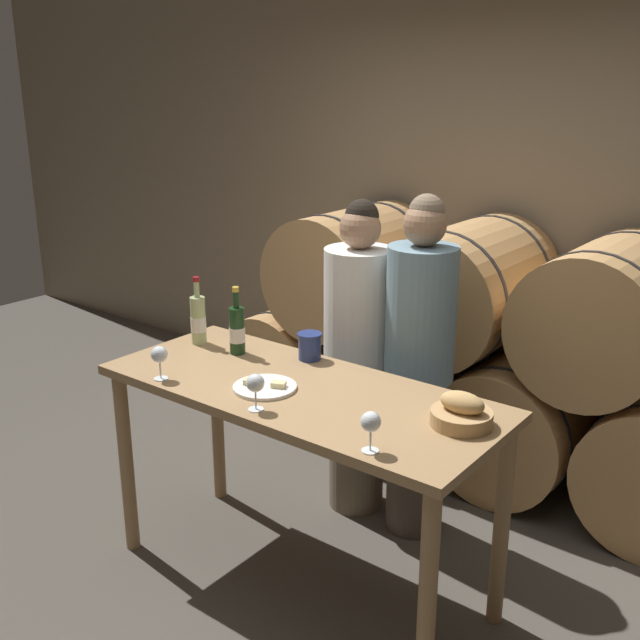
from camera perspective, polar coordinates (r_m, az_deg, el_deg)
name	(u,v)px	position (r m, az deg, el deg)	size (l,w,h in m)	color
ground_plane	(301,580)	(3.52, -1.48, -19.19)	(10.00, 10.00, 0.00)	#4C473F
stone_wall_back	(518,173)	(4.59, 14.85, 10.79)	(10.00, 0.12, 3.20)	#7F705B
barrel_stack	(463,353)	(4.31, 10.85, -2.49)	(3.05, 0.89, 1.39)	tan
tasting_table	(299,416)	(3.10, -1.60, -7.31)	(1.70, 0.70, 0.93)	#99754C
person_left	(358,359)	(3.69, 2.92, -2.95)	(0.34, 0.34, 1.59)	#756651
person_right	(419,367)	(3.51, 7.53, -3.60)	(0.32, 0.32, 1.65)	#4C4238
wine_bottle_red	(237,330)	(3.40, -6.34, -0.77)	(0.07, 0.07, 0.31)	#193819
wine_bottle_white	(198,320)	(3.55, -9.26, 0.02)	(0.07, 0.07, 0.32)	#ADBC7F
blue_crock	(310,345)	(3.32, -0.79, -1.92)	(0.11, 0.11, 0.12)	navy
bread_basket	(462,413)	(2.75, 10.74, -6.98)	(0.23, 0.23, 0.13)	tan
cheese_plate	(265,387)	(3.03, -4.23, -5.10)	(0.26, 0.26, 0.04)	white
wine_glass_far_left	(159,355)	(3.16, -12.15, -2.66)	(0.07, 0.07, 0.14)	white
wine_glass_left	(255,384)	(2.81, -4.96, -4.89)	(0.07, 0.07, 0.14)	white
wine_glass_center	(371,423)	(2.51, 3.89, -7.83)	(0.07, 0.07, 0.14)	white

